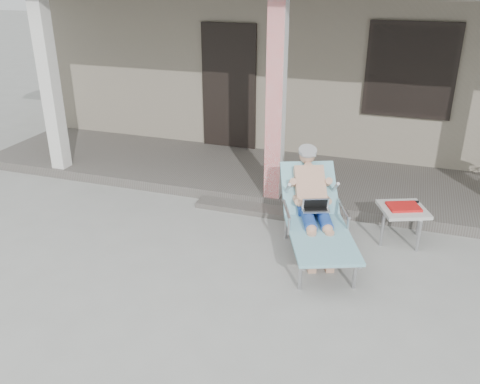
% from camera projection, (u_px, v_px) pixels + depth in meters
% --- Properties ---
extents(ground, '(60.00, 60.00, 0.00)m').
position_uv_depth(ground, '(219.00, 288.00, 5.31)').
color(ground, '#9E9E99').
rests_on(ground, ground).
extents(house, '(10.40, 5.40, 3.30)m').
position_uv_depth(house, '(331.00, 43.00, 10.27)').
color(house, gray).
rests_on(house, ground).
extents(porch_deck, '(10.00, 2.00, 0.15)m').
position_uv_depth(porch_deck, '(287.00, 178.00, 7.88)').
color(porch_deck, '#605B56').
rests_on(porch_deck, ground).
extents(porch_step, '(2.00, 0.30, 0.07)m').
position_uv_depth(porch_step, '(267.00, 211.00, 6.90)').
color(porch_step, '#605B56').
rests_on(porch_step, ground).
extents(lounger, '(1.24, 1.83, 1.15)m').
position_uv_depth(lounger, '(316.00, 194.00, 5.79)').
color(lounger, '#B7B7BC').
rests_on(lounger, ground).
extents(side_table, '(0.68, 0.68, 0.47)m').
position_uv_depth(side_table, '(403.00, 211.00, 6.09)').
color(side_table, beige).
rests_on(side_table, ground).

